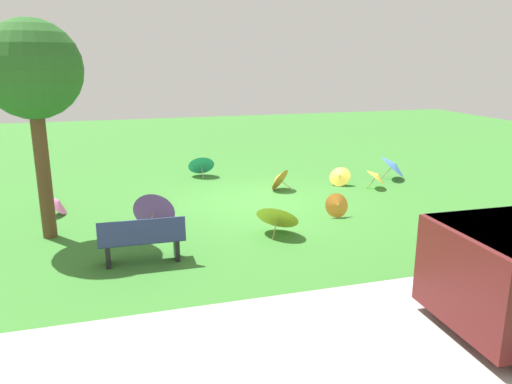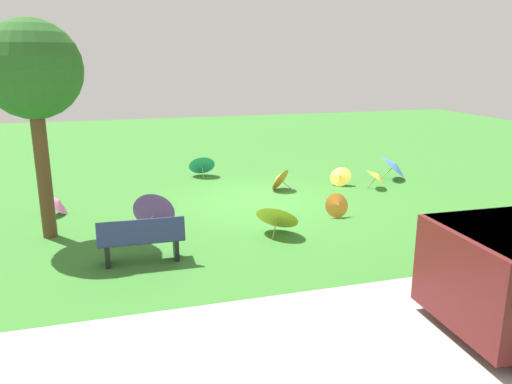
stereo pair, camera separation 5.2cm
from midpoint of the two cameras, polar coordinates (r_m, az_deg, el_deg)
name	(u,v)px [view 1 (the left image)]	position (r m, az deg, el deg)	size (l,w,h in m)	color
ground	(258,201)	(13.62, 0.13, -1.07)	(40.00, 40.00, 0.00)	#387A2D
road_strip	(422,353)	(7.30, 18.14, -17.00)	(40.00, 4.26, 0.01)	#B2AFA8
park_bench	(142,240)	(9.72, -12.92, -5.33)	(1.61, 0.51, 0.90)	navy
shade_tree	(32,73)	(11.26, -24.17, 12.26)	(2.00, 2.00, 4.55)	brown
parasol_yellow_0	(340,176)	(15.46, 9.36, 1.80)	(0.80, 0.79, 0.58)	tan
parasol_teal_0	(201,164)	(16.55, -6.34, 3.18)	(0.88, 0.82, 0.77)	tan
parasol_yellow_1	(278,215)	(11.05, 2.40, -2.57)	(1.24, 1.21, 0.83)	tan
parasol_yellow_2	(377,176)	(15.31, 13.47, 1.80)	(0.80, 0.83, 0.63)	tan
parasol_orange_0	(278,178)	(14.73, 2.42, 1.55)	(0.86, 0.86, 0.70)	tan
parasol_pink_0	(57,203)	(13.37, -21.70, -1.12)	(0.64, 0.74, 0.60)	tan
parasol_blue_0	(394,165)	(16.60, 15.30, 2.97)	(1.16, 1.22, 0.82)	tan
parasol_purple_0	(155,209)	(11.53, -11.54, -1.95)	(1.04, 0.95, 0.95)	tan
parasol_orange_2	(337,205)	(12.37, 9.10, -1.50)	(0.61, 0.51, 0.60)	tan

